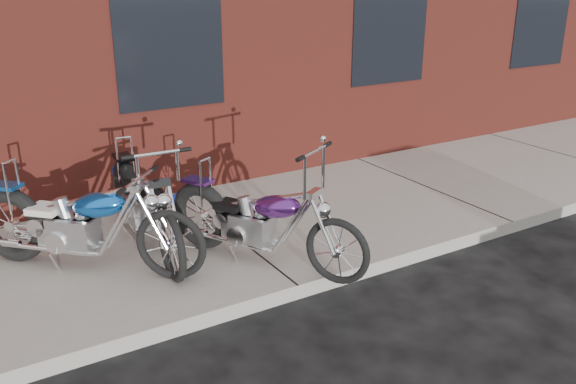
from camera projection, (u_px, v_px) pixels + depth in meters
ground at (298, 300)px, 5.79m from camera, size 120.00×120.00×0.00m
sidewalk at (229, 237)px, 6.97m from camera, size 22.00×3.00×0.15m
chopper_purple at (260, 225)px, 6.06m from camera, size 1.19×2.06×1.28m
chopper_blue at (82, 227)px, 5.92m from camera, size 1.83×1.81×1.07m
chopper_third at (145, 208)px, 6.45m from camera, size 0.58×2.39×1.21m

